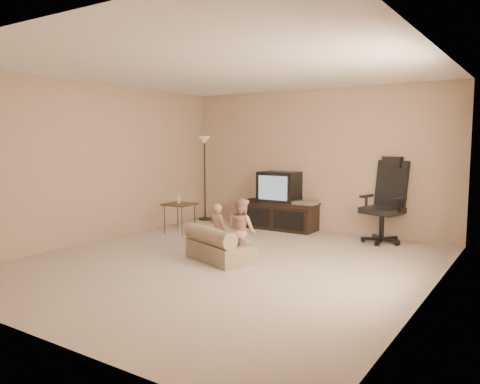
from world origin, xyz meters
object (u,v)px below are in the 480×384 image
Objects in this scene: office_chair at (385,212)px; toddler_left at (218,230)px; child_sofa at (217,247)px; toddler_right at (242,230)px; side_table at (179,204)px; tv_stand at (279,205)px; floor_lamp at (205,159)px.

office_chair is 2.75m from toddler_left.
toddler_right is at bearing 37.47° from child_sofa.
side_table is (-3.21, -1.20, 0.01)m from office_chair.
tv_stand is 2.10× the size of side_table.
office_chair is 1.83× the size of toddler_left.
floor_lamp is at bearing 109.03° from side_table.
toddler_left is (0.26, -2.24, -0.06)m from tv_stand.
tv_stand is 1.93m from office_chair.
floor_lamp reaches higher than toddler_right.
child_sofa is 0.42m from toddler_right.
floor_lamp is 1.56× the size of child_sofa.
toddler_left reaches higher than side_table.
floor_lamp is 3.17m from toddler_left.
child_sofa is 1.46× the size of toddler_left.
child_sofa is (-1.53, -2.39, -0.30)m from office_chair.
side_table is 2.29m from toddler_right.
office_chair is 3.43m from side_table.
office_chair is 1.56× the size of toddler_right.
floor_lamp is at bearing -167.73° from office_chair.
office_chair is 0.80× the size of floor_lamp.
floor_lamp is at bearing -41.31° from toddler_left.
floor_lamp reaches higher than toddler_left.
tv_stand is 1.80m from side_table.
toddler_right is at bearing 175.30° from toddler_left.
toddler_right is (2.46, -2.40, -0.80)m from floor_lamp.
child_sofa is (1.68, -1.19, -0.31)m from side_table.
toddler_left is at bearing 144.08° from child_sofa.
office_chair is 1.25× the size of child_sofa.
tv_stand is 2.26m from toddler_left.
toddler_left is at bearing -49.03° from floor_lamp.
toddler_left is (1.55, -0.99, -0.13)m from side_table.
child_sofa is at bearing 131.84° from toddler_left.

